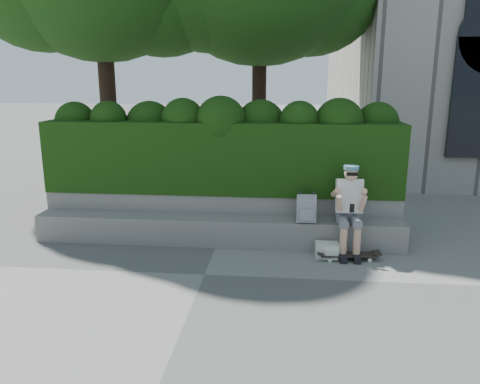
# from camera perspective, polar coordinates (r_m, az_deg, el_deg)

# --- Properties ---
(ground) EXTENTS (80.00, 80.00, 0.00)m
(ground) POSITION_cam_1_polar(r_m,az_deg,el_deg) (6.63, -4.35, -10.02)
(ground) COLOR slate
(ground) RESTS_ON ground
(bench_ledge) EXTENTS (6.00, 0.45, 0.45)m
(bench_ledge) POSITION_cam_1_polar(r_m,az_deg,el_deg) (7.70, -2.79, -4.73)
(bench_ledge) COLOR gray
(bench_ledge) RESTS_ON ground
(planter_wall) EXTENTS (6.00, 0.50, 0.75)m
(planter_wall) POSITION_cam_1_polar(r_m,az_deg,el_deg) (8.10, -2.32, -2.65)
(planter_wall) COLOR gray
(planter_wall) RESTS_ON ground
(hedge) EXTENTS (6.00, 1.00, 1.20)m
(hedge) POSITION_cam_1_polar(r_m,az_deg,el_deg) (8.09, -2.17, 4.43)
(hedge) COLOR black
(hedge) RESTS_ON planter_wall
(person) EXTENTS (0.40, 0.76, 1.38)m
(person) POSITION_cam_1_polar(r_m,az_deg,el_deg) (7.36, 13.17, -1.67)
(person) COLOR slate
(person) RESTS_ON ground
(skateboard) EXTENTS (0.86, 0.29, 0.09)m
(skateboard) POSITION_cam_1_polar(r_m,az_deg,el_deg) (7.27, 13.10, -7.49)
(skateboard) COLOR black
(skateboard) RESTS_ON ground
(backpack_plaid) EXTENTS (0.30, 0.16, 0.44)m
(backpack_plaid) POSITION_cam_1_polar(r_m,az_deg,el_deg) (7.40, 8.10, -2.00)
(backpack_plaid) COLOR #B1B0B5
(backpack_plaid) RESTS_ON bench_ledge
(backpack_ground) EXTENTS (0.35, 0.25, 0.22)m
(backpack_ground) POSITION_cam_1_polar(r_m,az_deg,el_deg) (7.29, 10.57, -6.98)
(backpack_ground) COLOR silver
(backpack_ground) RESTS_ON ground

